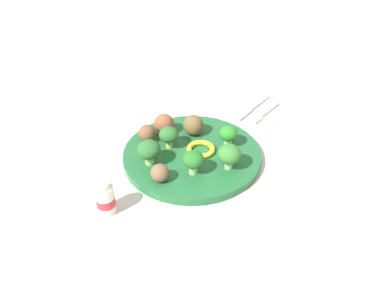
% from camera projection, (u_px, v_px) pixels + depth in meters
% --- Properties ---
extents(ground_plane, '(4.00, 4.00, 0.00)m').
position_uv_depth(ground_plane, '(192.00, 158.00, 0.84)').
color(ground_plane, beige).
extents(plate, '(0.28, 0.28, 0.02)m').
position_uv_depth(plate, '(192.00, 155.00, 0.83)').
color(plate, '#236638').
rests_on(plate, ground_plane).
extents(broccoli_floret_center, '(0.04, 0.04, 0.05)m').
position_uv_depth(broccoli_floret_center, '(193.00, 160.00, 0.76)').
color(broccoli_floret_center, '#9ECA82').
rests_on(broccoli_floret_center, plate).
extents(broccoli_floret_back_right, '(0.05, 0.05, 0.05)m').
position_uv_depth(broccoli_floret_back_right, '(229.00, 154.00, 0.77)').
color(broccoli_floret_back_right, '#97C87D').
rests_on(broccoli_floret_back_right, plate).
extents(broccoli_floret_front_right, '(0.04, 0.04, 0.05)m').
position_uv_depth(broccoli_floret_front_right, '(169.00, 135.00, 0.82)').
color(broccoli_floret_front_right, '#A9CF67').
rests_on(broccoli_floret_front_right, plate).
extents(broccoli_floret_far_rim, '(0.04, 0.04, 0.04)m').
position_uv_depth(broccoli_floret_far_rim, '(228.00, 134.00, 0.83)').
color(broccoli_floret_far_rim, '#9ABE7C').
rests_on(broccoli_floret_far_rim, plate).
extents(broccoli_floret_mid_right, '(0.05, 0.05, 0.05)m').
position_uv_depth(broccoli_floret_mid_right, '(149.00, 150.00, 0.78)').
color(broccoli_floret_mid_right, '#97CB6F').
rests_on(broccoli_floret_mid_right, plate).
extents(meatball_mid_right, '(0.03, 0.03, 0.03)m').
position_uv_depth(meatball_mid_right, '(160.00, 173.00, 0.74)').
color(meatball_mid_right, brown).
rests_on(meatball_mid_right, plate).
extents(meatball_front_left, '(0.04, 0.04, 0.04)m').
position_uv_depth(meatball_front_left, '(193.00, 125.00, 0.87)').
color(meatball_front_left, brown).
rests_on(meatball_front_left, plate).
extents(meatball_back_left, '(0.04, 0.04, 0.04)m').
position_uv_depth(meatball_back_left, '(147.00, 133.00, 0.85)').
color(meatball_back_left, brown).
rests_on(meatball_back_left, plate).
extents(meatball_mid_left, '(0.04, 0.04, 0.04)m').
position_uv_depth(meatball_mid_left, '(164.00, 124.00, 0.87)').
color(meatball_mid_left, brown).
rests_on(meatball_mid_left, plate).
extents(pepper_ring_far_rim, '(0.08, 0.08, 0.01)m').
position_uv_depth(pepper_ring_far_rim, '(201.00, 149.00, 0.83)').
color(pepper_ring_far_rim, yellow).
rests_on(pepper_ring_far_rim, plate).
extents(napkin, '(0.18, 0.13, 0.01)m').
position_uv_depth(napkin, '(259.00, 111.00, 0.98)').
color(napkin, white).
rests_on(napkin, ground_plane).
extents(fork, '(0.12, 0.03, 0.01)m').
position_uv_depth(fork, '(263.00, 113.00, 0.97)').
color(fork, silver).
rests_on(fork, napkin).
extents(knife, '(0.15, 0.03, 0.01)m').
position_uv_depth(knife, '(251.00, 108.00, 0.99)').
color(knife, silver).
rests_on(knife, napkin).
extents(yogurt_bottle, '(0.03, 0.03, 0.07)m').
position_uv_depth(yogurt_bottle, '(105.00, 199.00, 0.69)').
color(yogurt_bottle, white).
rests_on(yogurt_bottle, ground_plane).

